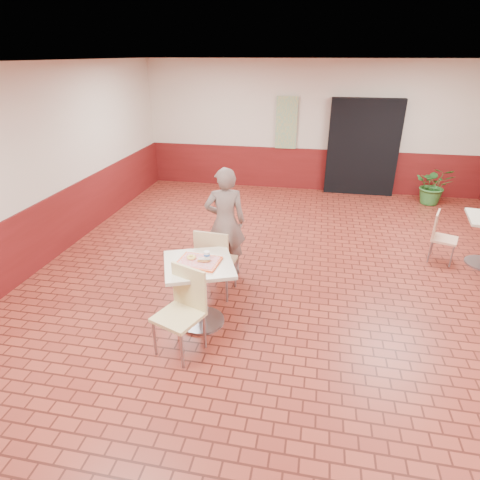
% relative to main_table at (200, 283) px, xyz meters
% --- Properties ---
extents(room_shell, '(8.01, 10.01, 3.01)m').
position_rel_main_table_xyz_m(room_shell, '(1.08, 0.84, 0.93)').
color(room_shell, maroon).
rests_on(room_shell, ground).
extents(wainscot_band, '(8.00, 10.00, 1.00)m').
position_rel_main_table_xyz_m(wainscot_band, '(1.08, 0.84, -0.07)').
color(wainscot_band, '#551010').
rests_on(wainscot_band, ground).
extents(corridor_doorway, '(1.60, 0.22, 2.20)m').
position_rel_main_table_xyz_m(corridor_doorway, '(2.28, 5.72, 0.53)').
color(corridor_doorway, black).
rests_on(corridor_doorway, ground).
extents(promo_poster, '(0.50, 0.03, 1.20)m').
position_rel_main_table_xyz_m(promo_poster, '(0.48, 5.78, 1.03)').
color(promo_poster, gray).
rests_on(promo_poster, wainscot_band).
extents(main_table, '(0.80, 0.80, 0.84)m').
position_rel_main_table_xyz_m(main_table, '(0.00, 0.00, 0.00)').
color(main_table, beige).
rests_on(main_table, ground).
extents(chair_main_front, '(0.60, 0.60, 1.00)m').
position_rel_main_table_xyz_m(chair_main_front, '(-0.05, -0.50, -0.01)').
color(chair_main_front, '#DAC783').
rests_on(chair_main_front, ground).
extents(chair_main_back, '(0.51, 0.51, 1.02)m').
position_rel_main_table_xyz_m(chair_main_back, '(0.03, 0.63, -0.00)').
color(chair_main_back, tan).
rests_on(chair_main_back, ground).
extents(customer, '(0.70, 0.56, 1.66)m').
position_rel_main_table_xyz_m(customer, '(0.02, 1.32, 0.26)').
color(customer, '#726058').
rests_on(customer, ground).
extents(serving_tray, '(0.48, 0.38, 0.03)m').
position_rel_main_table_xyz_m(serving_tray, '(-0.00, 0.00, 0.29)').
color(serving_tray, red).
rests_on(serving_tray, main_table).
extents(ring_donut, '(0.13, 0.13, 0.04)m').
position_rel_main_table_xyz_m(ring_donut, '(-0.10, 0.03, 0.32)').
color(ring_donut, '#E6C853').
rests_on(ring_donut, serving_tray).
extents(long_john_donut, '(0.16, 0.10, 0.05)m').
position_rel_main_table_xyz_m(long_john_donut, '(0.07, -0.02, 0.33)').
color(long_john_donut, '#B67335').
rests_on(long_john_donut, serving_tray).
extents(paper_cup, '(0.07, 0.07, 0.09)m').
position_rel_main_table_xyz_m(paper_cup, '(0.08, 0.08, 0.35)').
color(paper_cup, white).
rests_on(paper_cup, serving_tray).
extents(chair_second_left, '(0.48, 0.48, 0.82)m').
position_rel_main_table_xyz_m(chair_second_left, '(3.32, 2.38, -0.11)').
color(chair_second_left, '#DCA984').
rests_on(chair_second_left, ground).
extents(potted_plant, '(0.90, 0.82, 0.87)m').
position_rel_main_table_xyz_m(potted_plant, '(3.86, 5.24, -0.13)').
color(potted_plant, '#2F722D').
rests_on(potted_plant, ground).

